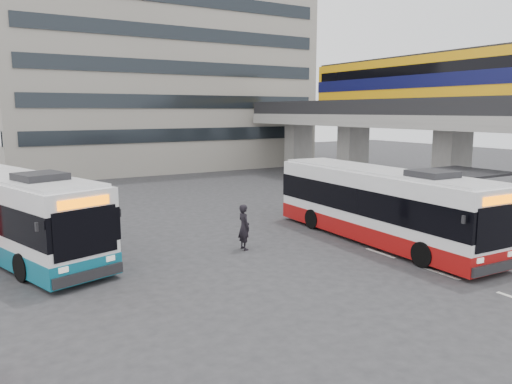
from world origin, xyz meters
TOP-DOWN VIEW (x-y plane):
  - ground at (0.00, 0.00)m, footprint 120.00×120.00m
  - viaduct at (17.00, 11.57)m, footprint 8.00×32.00m
  - bike_shelter at (8.47, 3.00)m, footprint 10.00×4.00m
  - office_block at (6.00, 36.00)m, footprint 30.00×15.00m
  - road_markings at (2.50, -3.00)m, footprint 0.15×7.60m
  - bus_main at (3.80, 1.55)m, footprint 2.95×11.90m
  - bus_teal at (-10.47, 7.84)m, footprint 6.02×12.33m
  - pedestrian at (-2.03, 3.40)m, footprint 0.50×0.73m

SIDE VIEW (x-z plane):
  - ground at x=0.00m, z-range 0.00..0.00m
  - road_markings at x=2.50m, z-range 0.00..0.01m
  - pedestrian at x=-2.03m, z-range 0.00..1.93m
  - bike_shelter at x=8.47m, z-range 0.03..2.57m
  - bus_main at x=3.80m, z-range -0.12..3.37m
  - bus_teal at x=-10.47m, z-range -0.13..3.45m
  - viaduct at x=17.00m, z-range 1.39..11.07m
  - office_block at x=6.00m, z-range 0.00..25.00m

